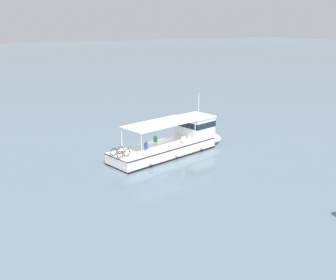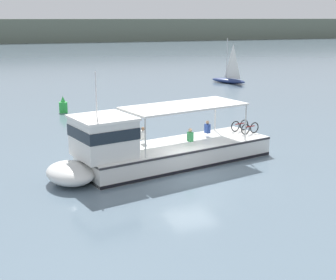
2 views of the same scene
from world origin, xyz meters
name	(u,v)px [view 1 (image 1 of 2)]	position (x,y,z in m)	size (l,w,h in m)	color
ground_plane	(153,150)	(0.00, 0.00, 0.00)	(400.00, 400.00, 0.00)	slate
ferry_main	(176,142)	(-1.60, 1.64, 1.02)	(13.07, 6.03, 5.32)	white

